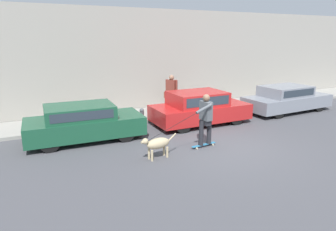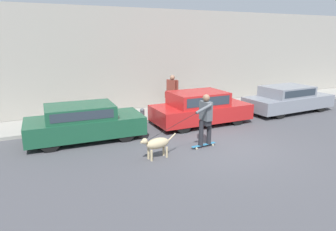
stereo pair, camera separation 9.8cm
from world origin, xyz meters
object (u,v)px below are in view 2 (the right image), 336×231
parked_car_0 (84,122)px  parked_car_1 (200,108)px  skateboarder (205,117)px  fire_hydrant (142,116)px  pedestrian_with_bag (172,92)px  parked_car_2 (288,99)px  dog (157,144)px

parked_car_0 → parked_car_1: parked_car_1 is taller
parked_car_1 → skateboarder: bearing=-118.0°
fire_hydrant → skateboarder: bearing=-73.5°
pedestrian_with_bag → skateboarder: bearing=-132.1°
parked_car_2 → fire_hydrant: size_ratio=6.30×
parked_car_0 → fire_hydrant: 2.59m
parked_car_0 → fire_hydrant: size_ratio=5.61×
parked_car_1 → parked_car_2: bearing=-0.2°
parked_car_1 → parked_car_0: bearing=179.8°
skateboarder → fire_hydrant: skateboarder is taller
parked_car_2 → dog: bearing=-164.0°
pedestrian_with_bag → fire_hydrant: (-1.88, -1.11, -0.70)m
pedestrian_with_bag → dog: bearing=-150.8°
parked_car_2 → dog: (-7.94, -2.62, -0.16)m
pedestrian_with_bag → fire_hydrant: bearing=-179.5°
parked_car_2 → parked_car_0: bearing=177.7°
parked_car_2 → skateboarder: (-6.16, -2.40, 0.38)m
parked_car_1 → fire_hydrant: (-2.22, 0.82, -0.28)m
parked_car_0 → parked_car_2: parked_car_0 is taller
pedestrian_with_bag → parked_car_2: bearing=-50.3°
parked_car_1 → skateboarder: size_ratio=1.53×
dog → skateboarder: size_ratio=0.46×
parked_car_2 → fire_hydrant: parked_car_2 is taller
parked_car_1 → fire_hydrant: 2.38m
skateboarder → pedestrian_with_bag: pedestrian_with_bag is taller
fire_hydrant → parked_car_0: bearing=-161.6°
parked_car_0 → fire_hydrant: parked_car_0 is taller
dog → skateboarder: bearing=179.7°
parked_car_1 → parked_car_2: 4.89m
skateboarder → fire_hydrant: 3.41m
parked_car_1 → parked_car_2: (4.89, -0.00, -0.04)m
dog → parked_car_2: bearing=-169.1°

